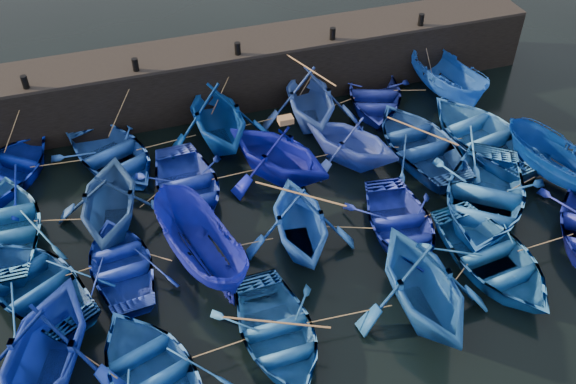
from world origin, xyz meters
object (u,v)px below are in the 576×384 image
object	(u,v)px
boat_8	(187,186)
boat_20	(43,349)
boat_0	(4,173)
wooden_crate	(286,120)
boat_13	(35,284)

from	to	relation	value
boat_8	boat_20	distance (m)	7.90
boat_0	boat_8	distance (m)	6.71
boat_8	wooden_crate	xyz separation A→B (m)	(3.68, 0.05, 2.00)
boat_20	boat_8	bearing A→B (deg)	71.55
boat_0	boat_20	world-z (taller)	boat_20
boat_20	boat_0	bearing A→B (deg)	118.07
boat_8	boat_13	world-z (taller)	boat_13
boat_8	wooden_crate	distance (m)	4.19
boat_0	boat_20	xyz separation A→B (m)	(1.21, -8.86, 0.75)
boat_13	wooden_crate	xyz separation A→B (m)	(8.91, 3.09, 1.98)
boat_8	boat_13	distance (m)	6.04
boat_0	boat_13	xyz separation A→B (m)	(0.91, -5.76, -0.01)
wooden_crate	boat_0	bearing A→B (deg)	164.74
boat_8	boat_0	bearing A→B (deg)	153.71
boat_0	boat_8	bearing A→B (deg)	-165.16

